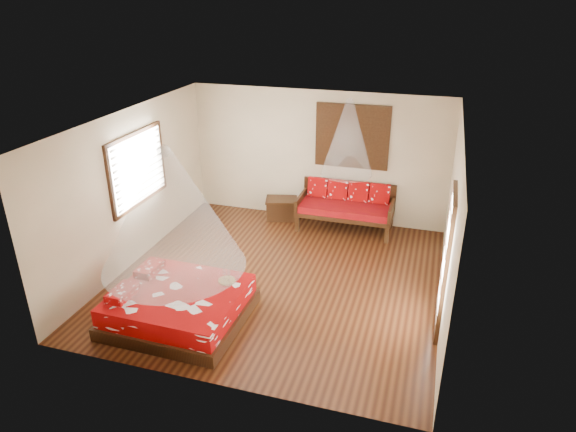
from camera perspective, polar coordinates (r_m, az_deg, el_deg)
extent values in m
cube|color=black|center=(9.12, -1.06, -6.96)|extent=(5.50, 5.50, 0.02)
cube|color=silver|center=(8.03, -1.21, 10.53)|extent=(5.50, 5.50, 0.02)
cube|color=#BDAC8A|center=(9.63, -16.99, 3.03)|extent=(0.02, 5.50, 2.80)
cube|color=#BDAC8A|center=(8.13, 17.73, -1.03)|extent=(0.02, 5.50, 2.80)
cube|color=#BDAC8A|center=(10.97, 3.32, 6.63)|extent=(5.50, 0.02, 2.80)
cube|color=#BDAC8A|center=(6.20, -9.05, -8.38)|extent=(5.50, 0.02, 2.80)
cube|color=black|center=(8.20, -11.88, -10.57)|extent=(1.99, 1.81, 0.20)
cube|color=#960405|center=(8.06, -12.03, -9.11)|extent=(1.89, 1.71, 0.30)
cube|color=#960405|center=(8.04, -17.92, -8.13)|extent=(0.29, 0.52, 0.13)
cube|color=#960405|center=(8.56, -15.12, -5.67)|extent=(0.29, 0.52, 0.13)
cube|color=black|center=(10.69, 1.02, -0.66)|extent=(0.08, 0.08, 0.42)
cube|color=black|center=(10.39, 10.92, -1.90)|extent=(0.08, 0.08, 0.42)
cube|color=black|center=(11.36, 2.07, 0.88)|extent=(0.08, 0.08, 0.42)
cube|color=black|center=(11.08, 11.38, -0.24)|extent=(0.08, 0.08, 0.42)
cube|color=black|center=(10.77, 6.34, 0.37)|extent=(1.98, 0.88, 0.08)
cube|color=maroon|center=(10.73, 6.36, 0.91)|extent=(1.92, 0.82, 0.14)
cube|color=black|center=(11.02, 6.80, 2.56)|extent=(1.98, 0.06, 0.55)
cube|color=black|center=(10.90, 1.48, 1.73)|extent=(0.06, 0.88, 0.30)
cube|color=black|center=(10.60, 11.41, 0.56)|extent=(0.06, 0.88, 0.30)
cube|color=#960405|center=(11.00, 3.34, 3.19)|extent=(0.42, 0.20, 0.43)
cube|color=#960405|center=(10.91, 5.58, 2.94)|extent=(0.42, 0.20, 0.43)
cube|color=#960405|center=(10.84, 7.85, 2.69)|extent=(0.42, 0.20, 0.43)
cube|color=#960405|center=(10.79, 10.15, 2.42)|extent=(0.42, 0.20, 0.43)
cube|color=black|center=(11.29, -0.73, 0.72)|extent=(0.72, 0.59, 0.41)
cube|color=black|center=(11.20, -0.74, 1.82)|extent=(0.77, 0.64, 0.05)
cube|color=black|center=(10.65, 7.15, 8.76)|extent=(1.52, 0.06, 1.32)
cube|color=black|center=(10.64, 7.14, 8.74)|extent=(1.35, 0.04, 1.10)
cube|color=black|center=(9.66, -16.37, 5.09)|extent=(0.08, 1.74, 1.34)
cube|color=silver|center=(9.64, -16.17, 5.07)|extent=(0.04, 1.54, 1.10)
cube|color=black|center=(7.74, 17.07, -5.16)|extent=(0.08, 1.02, 2.16)
cube|color=white|center=(7.69, 17.01, -4.49)|extent=(0.03, 0.82, 1.70)
cylinder|color=brown|center=(8.10, -6.82, -7.14)|extent=(0.27, 0.27, 0.03)
cone|color=white|center=(7.36, -13.03, 0.71)|extent=(2.08, 2.08, 1.80)
cone|color=white|center=(10.18, 6.70, 8.63)|extent=(1.03, 1.03, 1.50)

